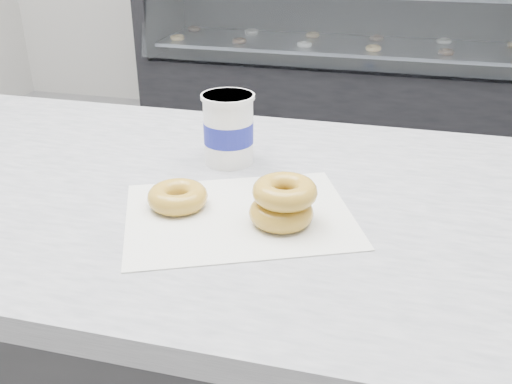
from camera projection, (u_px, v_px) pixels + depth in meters
ground at (254, 352)px, 1.89m from camera, size 5.00×5.00×0.00m
counter at (181, 379)px, 1.17m from camera, size 3.06×0.76×0.90m
display_case at (341, 59)px, 3.52m from camera, size 2.40×0.74×1.25m
wax_paper at (239, 215)px, 0.87m from camera, size 0.42×0.37×0.00m
donut_single at (178, 197)px, 0.89m from camera, size 0.12×0.12×0.03m
donut_stack at (283, 202)px, 0.83m from camera, size 0.14×0.14×0.07m
coffee_cup at (228, 128)px, 1.03m from camera, size 0.12×0.12×0.13m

